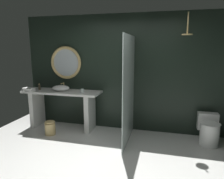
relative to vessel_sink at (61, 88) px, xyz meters
The scene contains 12 objects.
ground_plane 2.33m from the vessel_sink, 46.84° to the right, with size 5.76×5.76×0.00m, color silver.
back_wall_panel 1.53m from the vessel_sink, 13.49° to the left, with size 4.80×0.10×2.60m, color black.
vanity_counter 0.38m from the vessel_sink, ahead, with size 1.81×0.56×0.89m.
vessel_sink is the anchor object (origin of this frame).
tumbler_cup 0.55m from the vessel_sink, ahead, with size 0.07×0.07×0.08m, color silver.
soap_dispenser 0.55m from the vessel_sink, behind, with size 0.05×0.05×0.15m.
round_wall_mirror 0.62m from the vessel_sink, 85.13° to the left, with size 0.78×0.07×0.78m.
shower_glass_panel 1.68m from the vessel_sink, 10.83° to the right, with size 0.02×1.23×2.11m, color silver.
rain_shower_head 2.93m from the vessel_sink, ahead, with size 0.19×0.19×0.41m.
toilet 3.28m from the vessel_sink, ahead, with size 0.39×0.55×0.57m.
waste_bin 0.91m from the vessel_sink, 98.27° to the right, with size 0.23×0.23×0.32m.
folded_hand_towel 0.75m from the vessel_sink, 165.72° to the right, with size 0.27×0.15×0.07m, color white.
Camera 1 is at (0.86, -2.68, 1.86)m, focal length 33.11 mm.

